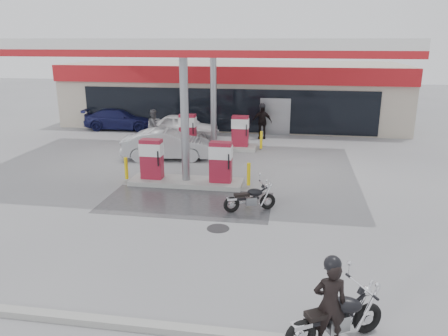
% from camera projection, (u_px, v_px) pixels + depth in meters
% --- Properties ---
extents(ground, '(90.00, 90.00, 0.00)m').
position_uv_depth(ground, '(173.00, 202.00, 15.58)').
color(ground, gray).
rests_on(ground, ground).
extents(wet_patch, '(6.00, 3.00, 0.00)m').
position_uv_depth(wet_patch, '(186.00, 202.00, 15.51)').
color(wet_patch, '#4C4C4F').
rests_on(wet_patch, ground).
extents(drain_cover, '(0.70, 0.70, 0.01)m').
position_uv_depth(drain_cover, '(218.00, 228.00, 13.38)').
color(drain_cover, '#38383A').
rests_on(drain_cover, ground).
extents(kerb, '(28.00, 0.25, 0.15)m').
position_uv_depth(kerb, '(80.00, 319.00, 8.94)').
color(kerb, gray).
rests_on(kerb, ground).
extents(store_building, '(22.00, 8.22, 4.00)m').
position_uv_depth(store_building, '(235.00, 93.00, 30.08)').
color(store_building, '#AB9E8F').
rests_on(store_building, ground).
extents(canopy, '(16.00, 10.02, 5.51)m').
position_uv_depth(canopy, '(200.00, 46.00, 18.81)').
color(canopy, silver).
rests_on(canopy, ground).
extents(pump_island_near, '(5.14, 1.30, 1.78)m').
position_uv_depth(pump_island_near, '(186.00, 167.00, 17.27)').
color(pump_island_near, '#9E9E99').
rests_on(pump_island_near, ground).
extents(pump_island_far, '(5.14, 1.30, 1.78)m').
position_uv_depth(pump_island_far, '(214.00, 135.00, 22.95)').
color(pump_island_far, '#9E9E99').
rests_on(pump_island_far, ground).
extents(main_motorcycle, '(1.93, 1.23, 1.10)m').
position_uv_depth(main_motorcycle, '(337.00, 319.00, 8.28)').
color(main_motorcycle, black).
rests_on(main_motorcycle, ground).
extents(biker_main, '(0.69, 0.51, 1.74)m').
position_uv_depth(biker_main, '(330.00, 304.00, 8.10)').
color(biker_main, black).
rests_on(biker_main, ground).
extents(parked_motorcycle, '(1.73, 0.91, 0.94)m').
position_uv_depth(parked_motorcycle, '(251.00, 199.00, 14.66)').
color(parked_motorcycle, black).
rests_on(parked_motorcycle, ground).
extents(sedan_white, '(4.25, 2.07, 1.40)m').
position_uv_depth(sedan_white, '(184.00, 126.00, 25.37)').
color(sedan_white, white).
rests_on(sedan_white, ground).
extents(attendant, '(0.70, 0.90, 1.83)m').
position_uv_depth(attendant, '(154.00, 126.00, 24.39)').
color(attendant, '#4B4C50').
rests_on(attendant, ground).
extents(hatchback_silver, '(4.46, 2.15, 1.41)m').
position_uv_depth(hatchback_silver, '(167.00, 144.00, 20.96)').
color(hatchback_silver, '#A1A5A9').
rests_on(hatchback_silver, ground).
extents(parked_car_left, '(4.68, 2.12, 1.33)m').
position_uv_depth(parked_car_left, '(121.00, 119.00, 27.79)').
color(parked_car_left, '#141643').
rests_on(parked_car_left, ground).
extents(biker_walking, '(1.14, 0.48, 1.94)m').
position_uv_depth(biker_walking, '(262.00, 122.00, 25.18)').
color(biker_walking, black).
rests_on(biker_walking, ground).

